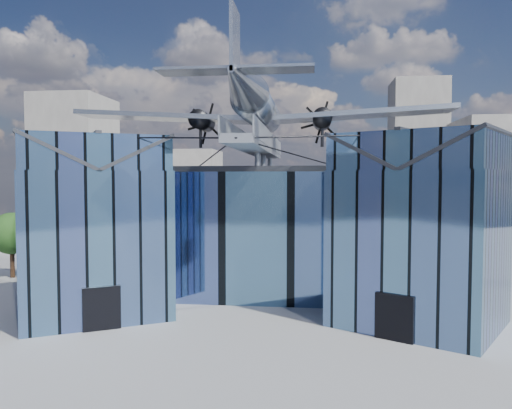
# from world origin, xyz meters

# --- Properties ---
(ground_plane) EXTENTS (120.00, 120.00, 0.00)m
(ground_plane) POSITION_xyz_m (0.00, 0.00, 0.00)
(ground_plane) COLOR gray
(museum) EXTENTS (32.88, 24.50, 17.60)m
(museum) POSITION_xyz_m (0.00, 5.82, 5.54)
(museum) COLOR #4C6D9C
(museum) RESTS_ON ground
(bg_towers) EXTENTS (77.00, 24.50, 26.00)m
(bg_towers) POSITION_xyz_m (1.45, 50.49, 10.01)
(bg_towers) COLOR gray
(bg_towers) RESTS_ON ground
(tree_side_w) EXTENTS (5.01, 5.01, 5.93)m
(tree_side_w) POSITION_xyz_m (-23.23, 9.69, 4.01)
(tree_side_w) COLOR black
(tree_side_w) RESTS_ON ground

